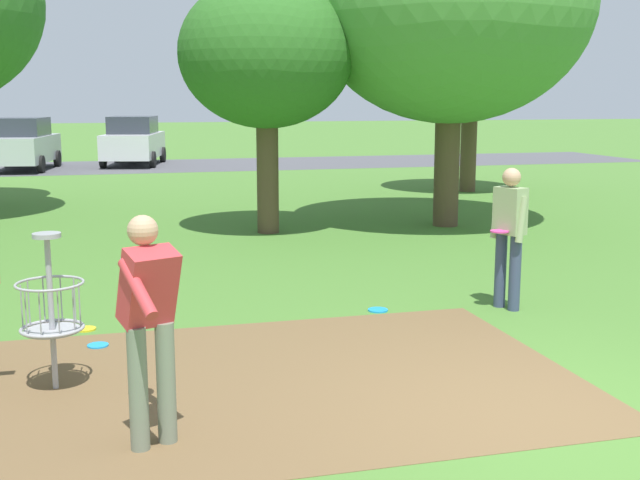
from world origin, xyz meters
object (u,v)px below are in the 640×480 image
at_px(disc_golf_basket, 44,306).
at_px(frisbee_scattered_a, 98,345).
at_px(player_waiting_left, 509,230).
at_px(tree_mid_right, 451,2).
at_px(parked_car_center_left, 134,141).
at_px(frisbee_mid_grass, 378,310).
at_px(tree_far_left, 266,55).
at_px(parked_car_leftmost, 22,144).
at_px(player_foreground_watching, 149,315).
at_px(tree_near_right, 471,56).
at_px(frisbee_far_left, 86,329).

relative_size(disc_golf_basket, frisbee_scattered_a, 6.45).
relative_size(player_waiting_left, tree_mid_right, 0.26).
bearing_deg(parked_car_center_left, player_waiting_left, -80.92).
xyz_separation_m(disc_golf_basket, frisbee_scattered_a, (0.41, 1.15, -0.74)).
height_order(frisbee_mid_grass, tree_far_left, tree_far_left).
bearing_deg(parked_car_center_left, tree_mid_right, -71.64).
height_order(frisbee_mid_grass, parked_car_leftmost, parked_car_leftmost).
bearing_deg(parked_car_leftmost, player_foreground_watching, -82.66).
height_order(player_waiting_left, parked_car_leftmost, parked_car_leftmost).
distance_m(player_foreground_watching, parked_car_center_left, 25.62).
bearing_deg(frisbee_mid_grass, parked_car_center_left, 95.32).
xyz_separation_m(frisbee_mid_grass, parked_car_center_left, (-2.09, 22.47, 0.91)).
xyz_separation_m(disc_golf_basket, tree_near_right, (10.06, 12.90, 2.86)).
xyz_separation_m(player_waiting_left, frisbee_far_left, (-4.92, 0.36, -0.96)).
bearing_deg(tree_near_right, parked_car_center_left, 126.96).
relative_size(frisbee_scattered_a, parked_car_leftmost, 0.05).
relative_size(player_waiting_left, parked_car_center_left, 0.38).
xyz_separation_m(tree_near_right, parked_car_leftmost, (-12.38, 10.09, -2.69)).
relative_size(disc_golf_basket, tree_far_left, 0.30).
distance_m(player_foreground_watching, player_waiting_left, 5.21).
height_order(tree_mid_right, tree_far_left, tree_mid_right).
bearing_deg(tree_near_right, frisbee_scattered_a, -129.40).
xyz_separation_m(player_waiting_left, tree_far_left, (-1.71, 6.21, 2.33)).
bearing_deg(player_waiting_left, frisbee_mid_grass, 169.29).
distance_m(player_foreground_watching, tree_near_right, 17.23).
bearing_deg(tree_far_left, frisbee_scattered_a, -115.32).
xyz_separation_m(frisbee_mid_grass, tree_near_right, (6.41, 11.17, 3.60)).
distance_m(player_waiting_left, frisbee_mid_grass, 1.84).
bearing_deg(tree_far_left, tree_near_right, 38.60).
bearing_deg(frisbee_scattered_a, tree_near_right, 50.60).
bearing_deg(player_waiting_left, parked_car_leftmost, 109.21).
distance_m(frisbee_mid_grass, frisbee_far_left, 3.38).
bearing_deg(player_foreground_watching, tree_mid_right, 55.15).
bearing_deg(frisbee_mid_grass, tree_near_right, 60.15).
xyz_separation_m(disc_golf_basket, tree_mid_right, (7.08, 7.57, 3.57)).
height_order(disc_golf_basket, player_waiting_left, player_waiting_left).
bearing_deg(tree_near_right, disc_golf_basket, -127.96).
bearing_deg(disc_golf_basket, frisbee_far_left, 81.27).
height_order(frisbee_mid_grass, parked_car_center_left, parked_car_center_left).
bearing_deg(tree_near_right, tree_mid_right, -119.22).
bearing_deg(frisbee_mid_grass, parked_car_leftmost, 105.67).
height_order(frisbee_far_left, tree_mid_right, tree_mid_right).
distance_m(frisbee_mid_grass, tree_far_left, 6.77).
bearing_deg(parked_car_center_left, frisbee_scattered_a, -92.86).
relative_size(player_waiting_left, frisbee_far_left, 7.89).
distance_m(tree_near_right, tree_mid_right, 6.15).
distance_m(disc_golf_basket, tree_mid_right, 10.96).
distance_m(frisbee_mid_grass, tree_near_right, 13.37).
bearing_deg(tree_far_left, tree_mid_right, -1.27).
height_order(player_foreground_watching, tree_near_right, tree_near_right).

